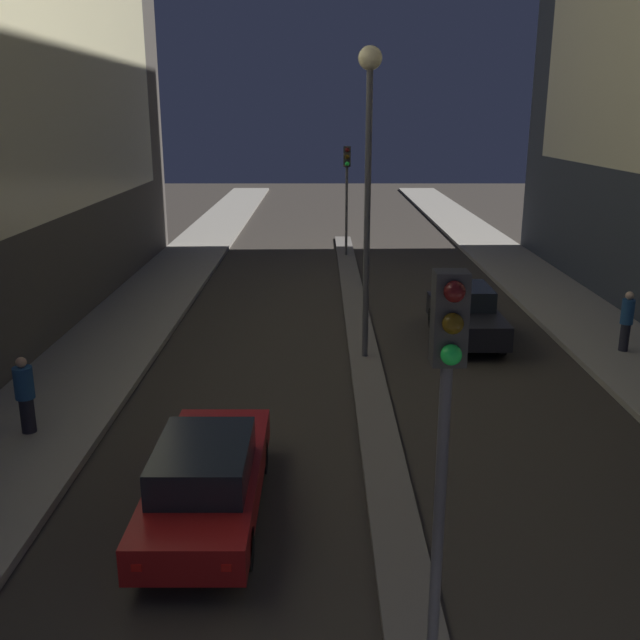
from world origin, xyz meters
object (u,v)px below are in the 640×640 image
Objects in this scene: traffic_light_near at (442,406)px; street_lamp at (365,139)px; traffic_light_mid at (343,176)px; car_left_lane at (204,478)px; pedestrian_on_left_sidewalk at (21,394)px; pedestrian_on_right_sidewalk at (623,319)px; car_right_lane at (462,314)px.

traffic_light_near is 0.62× the size of street_lamp.
street_lamp is (0.00, -14.36, 2.12)m from traffic_light_mid.
car_left_lane is (-3.05, -7.85, -5.09)m from street_lamp.
car_left_lane is 5.07m from pedestrian_on_left_sidewalk.
traffic_light_near is at bearing -52.94° from car_left_lane.
street_lamp is at bearing -90.00° from traffic_light_mid.
traffic_light_near is 26.25m from traffic_light_mid.
pedestrian_on_right_sidewalk is at bearing 59.72° from traffic_light_near.
pedestrian_on_right_sidewalk is at bearing 20.02° from pedestrian_on_left_sidewalk.
pedestrian_on_right_sidewalk is (7.13, -14.04, -2.66)m from traffic_light_mid.
traffic_light_near is 3.05× the size of pedestrian_on_left_sidewalk.
traffic_light_near reaches higher than car_left_lane.
traffic_light_near is 12.08m from street_lamp.
pedestrian_on_right_sidewalk reaches higher than car_right_lane.
traffic_light_mid is 1.18× the size of car_right_lane.
traffic_light_mid is at bearing 116.92° from pedestrian_on_right_sidewalk.
traffic_light_mid is 13.25m from car_right_lane.
car_right_lane is at bearing -76.34° from traffic_light_mid.
traffic_light_mid is 15.97m from pedestrian_on_right_sidewalk.
street_lamp is 6.17m from car_right_lane.
traffic_light_near is 1.18× the size of car_right_lane.
pedestrian_on_left_sidewalk is (-7.17, -19.25, -2.71)m from traffic_light_mid.
pedestrian_on_left_sidewalk reaches higher than car_left_lane.
traffic_light_near is at bearing -90.00° from traffic_light_mid.
street_lamp is at bearing -149.46° from car_right_lane.
pedestrian_on_left_sidewalk is at bearing -159.98° from pedestrian_on_right_sidewalk.
pedestrian_on_left_sidewalk is at bearing -146.79° from car_right_lane.
street_lamp is 8.59m from pedestrian_on_right_sidewalk.
car_right_lane is (3.05, 13.69, -2.93)m from traffic_light_near.
pedestrian_on_left_sidewalk is (-7.17, 7.00, -2.71)m from traffic_light_near.
car_right_lane is 12.22m from pedestrian_on_left_sidewalk.
street_lamp reaches higher than pedestrian_on_left_sidewalk.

